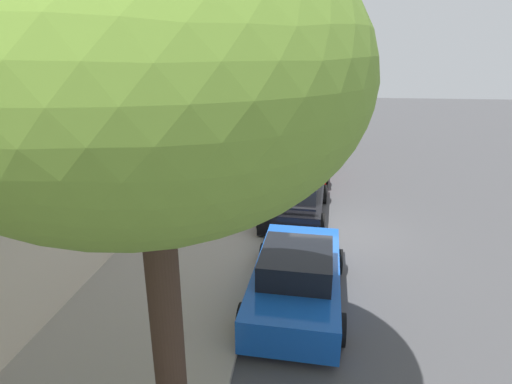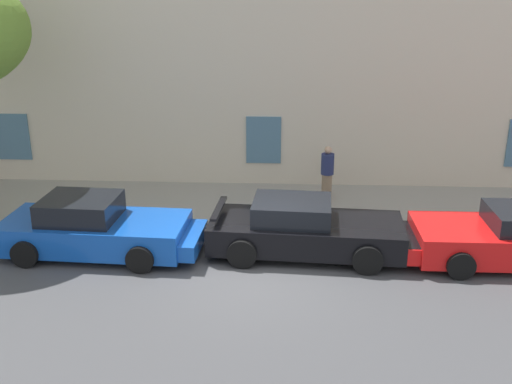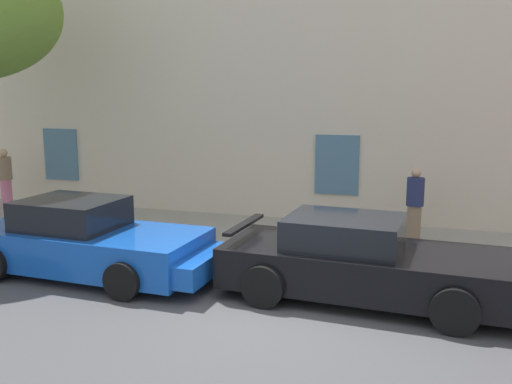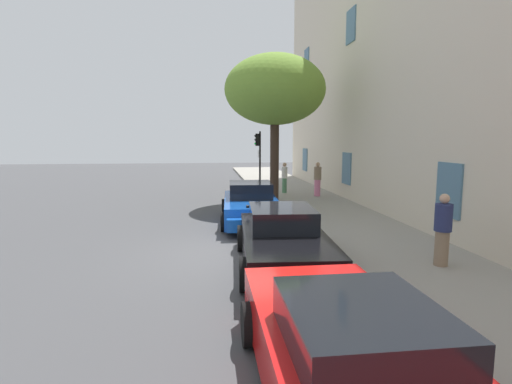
% 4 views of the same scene
% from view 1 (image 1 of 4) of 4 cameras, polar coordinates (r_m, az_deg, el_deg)
% --- Properties ---
extents(ground_plane, '(80.00, 80.00, 0.00)m').
position_cam_1_polar(ground_plane, '(13.36, 10.24, -5.40)').
color(ground_plane, '#444447').
extents(sidewalk, '(60.00, 4.03, 0.14)m').
position_cam_1_polar(sidewalk, '(13.67, -6.89, -4.32)').
color(sidewalk, gray).
rests_on(sidewalk, ground).
extents(sportscar_red_lead, '(4.94, 2.30, 1.42)m').
position_cam_1_polar(sportscar_red_lead, '(9.70, 5.78, -11.11)').
color(sportscar_red_lead, '#144CB2').
rests_on(sportscar_red_lead, ground).
extents(sportscar_yellow_flank, '(5.18, 2.33, 1.38)m').
position_cam_1_polar(sportscar_yellow_flank, '(14.39, 5.57, -0.74)').
color(sportscar_yellow_flank, black).
rests_on(sportscar_yellow_flank, ground).
extents(sportscar_white_middle, '(4.95, 2.16, 1.33)m').
position_cam_1_polar(sportscar_white_middle, '(18.72, 6.54, 3.84)').
color(sportscar_white_middle, red).
rests_on(sportscar_white_middle, ground).
extents(hatchback_parked, '(3.78, 1.96, 1.93)m').
position_cam_1_polar(hatchback_parked, '(26.05, 6.75, 8.80)').
color(hatchback_parked, red).
rests_on(hatchback_parked, ground).
extents(tree_near_kerb, '(4.56, 4.56, 6.65)m').
position_cam_1_polar(tree_near_kerb, '(4.45, -15.03, 14.65)').
color(tree_near_kerb, '#38281E').
rests_on(tree_near_kerb, sidewalk).
extents(street_lamp, '(0.44, 1.42, 5.27)m').
position_cam_1_polar(street_lamp, '(22.13, 3.44, 14.76)').
color(street_lamp, '#3F5999').
rests_on(street_lamp, sidewalk).
extents(pedestrian_admiring, '(0.40, 0.40, 1.65)m').
position_cam_1_polar(pedestrian_admiring, '(15.28, -7.63, 1.80)').
color(pedestrian_admiring, '#8C7259').
rests_on(pedestrian_admiring, sidewalk).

